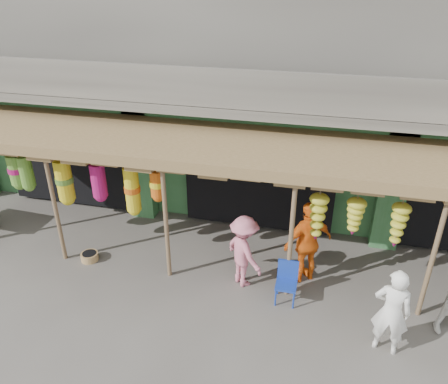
% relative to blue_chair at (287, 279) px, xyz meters
% --- Properties ---
extents(ground, '(80.00, 80.00, 0.00)m').
position_rel_blue_chair_xyz_m(ground, '(-1.00, 0.36, -0.47)').
color(ground, '#514C47').
rests_on(ground, ground).
extents(building, '(16.40, 6.80, 7.00)m').
position_rel_blue_chair_xyz_m(building, '(-1.00, 5.23, 2.90)').
color(building, gray).
rests_on(building, ground).
extents(awning, '(14.00, 2.70, 2.79)m').
position_rel_blue_chair_xyz_m(awning, '(-1.17, 1.15, 2.09)').
color(awning, brown).
rests_on(awning, ground).
extents(blue_chair, '(0.40, 0.41, 0.85)m').
position_rel_blue_chair_xyz_m(blue_chair, '(0.00, 0.00, 0.00)').
color(blue_chair, '#17359B').
rests_on(blue_chair, ground).
extents(basket_right, '(0.51, 0.51, 0.18)m').
position_rel_blue_chair_xyz_m(basket_right, '(-4.42, 0.23, -0.39)').
color(basket_right, '#A4724C').
rests_on(basket_right, ground).
extents(person_front, '(0.67, 0.51, 1.67)m').
position_rel_blue_chair_xyz_m(person_front, '(1.80, -0.87, 0.36)').
color(person_front, white).
rests_on(person_front, ground).
extents(person_vendor, '(1.13, 0.98, 1.82)m').
position_rel_blue_chair_xyz_m(person_vendor, '(0.31, 0.72, 0.44)').
color(person_vendor, orange).
rests_on(person_vendor, ground).
extents(person_shopper, '(1.14, 1.12, 1.58)m').
position_rel_blue_chair_xyz_m(person_shopper, '(-0.91, 0.28, 0.31)').
color(person_shopper, '#D16E85').
rests_on(person_shopper, ground).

